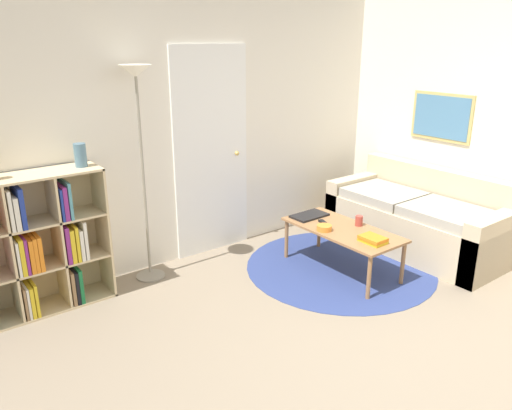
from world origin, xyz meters
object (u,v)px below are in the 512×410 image
(bowl, at_px, (324,228))
(coffee_table, at_px, (342,232))
(bookshelf, at_px, (26,248))
(vase_on_shelf, at_px, (80,155))
(couch, at_px, (420,220))
(laptop, at_px, (309,216))
(cup, at_px, (359,221))
(floor_lamp, at_px, (138,108))

(bowl, bearing_deg, coffee_table, -21.08)
(bowl, bearing_deg, bookshelf, 158.69)
(coffee_table, relative_size, vase_on_shelf, 6.08)
(couch, distance_m, coffee_table, 1.05)
(laptop, distance_m, bowl, 0.38)
(bookshelf, height_order, vase_on_shelf, vase_on_shelf)
(coffee_table, distance_m, cup, 0.19)
(couch, bearing_deg, bookshelf, 163.24)
(bookshelf, distance_m, cup, 2.82)
(couch, relative_size, bowl, 13.09)
(coffee_table, relative_size, bowl, 8.21)
(bookshelf, relative_size, floor_lamp, 0.59)
(bowl, bearing_deg, laptop, 67.50)
(laptop, bearing_deg, bowl, -112.50)
(vase_on_shelf, bearing_deg, cup, -24.93)
(couch, height_order, bowl, couch)
(couch, bearing_deg, bowl, 172.45)
(bookshelf, height_order, floor_lamp, floor_lamp)
(bowl, bearing_deg, cup, -17.41)
(coffee_table, xyz_separation_m, vase_on_shelf, (-1.98, 0.96, 0.82))
(floor_lamp, height_order, bowl, floor_lamp)
(coffee_table, bearing_deg, couch, -5.23)
(vase_on_shelf, bearing_deg, couch, -19.20)
(bookshelf, bearing_deg, bowl, -21.31)
(cup, bearing_deg, couch, -3.57)
(bookshelf, height_order, couch, bookshelf)
(cup, distance_m, vase_on_shelf, 2.48)
(bookshelf, xyz_separation_m, laptop, (2.44, -0.55, -0.11))
(bowl, bearing_deg, couch, -7.55)
(floor_lamp, distance_m, vase_on_shelf, 0.60)
(floor_lamp, bearing_deg, couch, -22.60)
(bookshelf, distance_m, laptop, 2.50)
(floor_lamp, xyz_separation_m, laptop, (1.45, -0.54, -1.09))
(bookshelf, bearing_deg, couch, -16.76)
(floor_lamp, relative_size, laptop, 5.24)
(laptop, height_order, vase_on_shelf, vase_on_shelf)
(bookshelf, distance_m, bowl, 2.46)
(floor_lamp, distance_m, cup, 2.19)
(floor_lamp, relative_size, vase_on_shelf, 10.13)
(cup, bearing_deg, laptop, 113.10)
(laptop, bearing_deg, bookshelf, 167.38)
(couch, xyz_separation_m, laptop, (-1.07, 0.51, 0.14))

